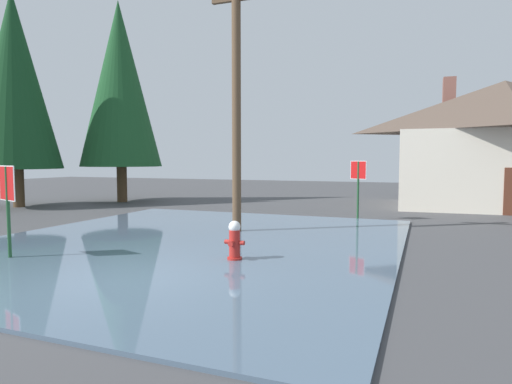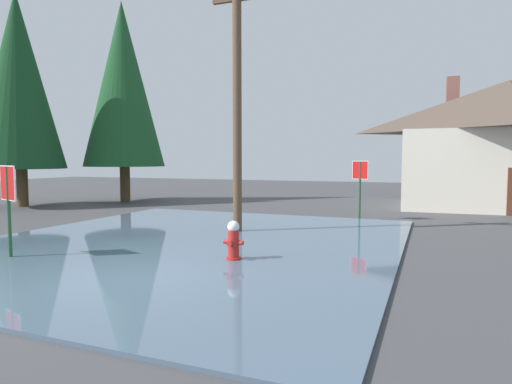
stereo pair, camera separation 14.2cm
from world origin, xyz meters
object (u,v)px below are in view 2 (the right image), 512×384
at_px(stop_sign_far, 360,178).
at_px(pine_tree_tall_left, 123,85).
at_px(stop_sign_near, 8,193).
at_px(utility_pole, 237,103).
at_px(house, 507,142).
at_px(fire_hydrant, 233,242).
at_px(pine_tree_mid_left, 18,81).

height_order(stop_sign_far, pine_tree_tall_left, pine_tree_tall_left).
bearing_deg(stop_sign_near, utility_pole, 57.66).
height_order(house, pine_tree_tall_left, pine_tree_tall_left).
bearing_deg(fire_hydrant, stop_sign_far, 78.73).
height_order(pine_tree_tall_left, pine_tree_mid_left, pine_tree_tall_left).
distance_m(utility_pole, stop_sign_far, 5.95).
relative_size(fire_hydrant, utility_pole, 0.12).
distance_m(stop_sign_near, pine_tree_tall_left, 15.05).
xyz_separation_m(fire_hydrant, utility_pole, (-1.54, 3.64, 3.63)).
bearing_deg(pine_tree_tall_left, house, 12.07).
bearing_deg(utility_pole, stop_sign_far, 54.45).
bearing_deg(pine_tree_tall_left, stop_sign_near, -61.81).
height_order(utility_pole, stop_sign_far, utility_pole).
relative_size(stop_sign_near, stop_sign_far, 0.96).
xyz_separation_m(stop_sign_far, pine_tree_tall_left, (-13.26, 2.81, 4.79)).
bearing_deg(house, pine_tree_mid_left, -159.83).
relative_size(house, pine_tree_tall_left, 0.96).
xyz_separation_m(utility_pole, pine_tree_mid_left, (-13.14, 3.17, 2.08)).
height_order(stop_sign_near, pine_tree_mid_left, pine_tree_mid_left).
distance_m(utility_pole, pine_tree_tall_left, 12.64).
relative_size(stop_sign_far, pine_tree_tall_left, 0.21).
xyz_separation_m(stop_sign_far, pine_tree_mid_left, (-16.29, -1.23, 4.55)).
height_order(utility_pole, pine_tree_tall_left, pine_tree_tall_left).
relative_size(stop_sign_near, house, 0.21).
bearing_deg(utility_pole, pine_tree_tall_left, 144.51).
bearing_deg(pine_tree_mid_left, house, 20.17).
xyz_separation_m(utility_pole, pine_tree_tall_left, (-10.12, 7.21, 2.32)).
height_order(fire_hydrant, pine_tree_tall_left, pine_tree_tall_left).
xyz_separation_m(stop_sign_near, stop_sign_far, (6.53, 9.75, 0.05)).
height_order(stop_sign_far, pine_tree_mid_left, pine_tree_mid_left).
relative_size(stop_sign_near, utility_pole, 0.28).
relative_size(fire_hydrant, stop_sign_far, 0.42).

